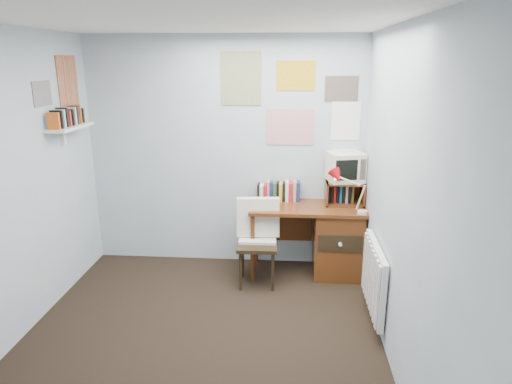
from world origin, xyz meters
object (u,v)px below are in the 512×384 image
radiator (374,278)px  tv_riser (344,192)px  desk_chair (257,245)px  wall_shelf (70,127)px  desk (332,238)px  crt_tv (345,165)px  desk_lamp (364,195)px

radiator → tv_riser: bearing=99.3°
desk_chair → wall_shelf: size_ratio=1.38×
desk → tv_riser: size_ratio=3.00×
desk → desk_chair: desk_chair is taller
desk_chair → wall_shelf: wall_shelf is taller
crt_tv → radiator: (0.17, -1.06, -0.76)m
desk_chair → radiator: size_ratio=1.07×
desk → radiator: 0.97m
desk_chair → crt_tv: bearing=24.5°
desk → radiator: bearing=-72.8°
desk → tv_riser: bearing=43.0°
desk → tv_riser: tv_riser is taller
crt_tv → desk_chair: bearing=-167.0°
tv_riser → desk_lamp: bearing=-64.4°
tv_riser → crt_tv: (-0.00, 0.02, 0.29)m
desk → desk_lamp: bearing=-37.0°
desk_chair → wall_shelf: bearing=-179.1°
desk_lamp → crt_tv: bearing=112.6°
desk_chair → tv_riser: tv_riser is taller
desk_chair → radiator: (1.07, -0.62, -0.01)m
desk → radiator: desk is taller
tv_riser → radiator: 1.15m
desk_lamp → radiator: desk_lamp is taller
tv_riser → radiator: tv_riser is taller
tv_riser → crt_tv: size_ratio=1.15×
radiator → wall_shelf: (-2.86, 0.55, 1.20)m
desk_chair → crt_tv: size_ratio=2.45×
crt_tv → wall_shelf: 2.77m
desk_lamp → crt_tv: (-0.15, 0.33, 0.23)m
desk_chair → wall_shelf: (-1.79, -0.07, 1.19)m
radiator → desk_lamp: bearing=91.6°
crt_tv → wall_shelf: bearing=177.7°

